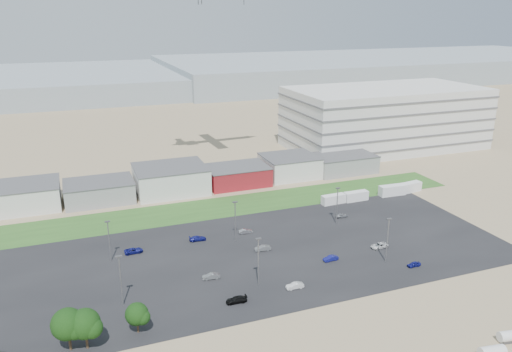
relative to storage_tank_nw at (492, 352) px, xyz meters
name	(u,v)px	position (x,y,z in m)	size (l,w,h in m)	color
ground	(274,301)	(-27.04, 28.65, -1.28)	(700.00, 700.00, 0.00)	#8B7458
parking_lot	(261,254)	(-22.04, 48.65, -1.28)	(120.00, 50.00, 0.01)	black
grass_strip	(205,209)	(-27.04, 80.65, -1.27)	(160.00, 16.00, 0.02)	#2D5720
hills_backdrop	(166,80)	(12.96, 343.65, 3.22)	(700.00, 200.00, 9.00)	gray
building_row	(136,183)	(-44.04, 99.65, 2.72)	(170.00, 20.00, 8.00)	silver
parking_garage	(384,118)	(62.96, 123.65, 11.22)	(80.00, 40.00, 25.00)	silver
storage_tank_nw	(492,352)	(0.00, 0.00, 0.00)	(4.27, 2.13, 2.56)	silver
storage_tank_ne	(509,336)	(6.28, 2.52, -0.17)	(3.69, 1.84, 2.21)	silver
box_trailer_a	(333,199)	(10.17, 71.49, 0.10)	(7.38, 2.31, 2.77)	silver
box_trailer_b	(356,196)	(17.86, 71.34, 0.15)	(7.64, 2.39, 2.86)	silver
box_trailer_c	(392,190)	(31.02, 71.47, 0.33)	(8.56, 2.68, 3.21)	silver
box_trailer_d	(410,187)	(38.03, 72.06, 0.24)	(8.12, 2.54, 3.05)	silver
tree_mid	(68,327)	(-65.02, 27.10, 3.13)	(5.88, 5.88, 8.82)	black
tree_right	(85,327)	(-62.33, 26.50, 2.94)	(5.63, 5.63, 8.45)	black
tree_near	(137,316)	(-53.61, 27.92, 2.03)	(4.41, 4.41, 6.62)	black
lightpole_front_l	(121,281)	(-55.12, 37.87, 4.05)	(1.25, 0.52, 10.66)	slate
lightpole_front_m	(258,262)	(-27.63, 35.68, 4.08)	(1.26, 0.53, 10.72)	slate
lightpole_front_r	(387,240)	(3.52, 35.03, 4.05)	(1.26, 0.52, 10.67)	slate
lightpole_back_l	(109,241)	(-55.57, 57.60, 3.68)	(1.17, 0.49, 9.92)	slate
lightpole_back_m	(235,221)	(-25.33, 57.60, 3.96)	(1.23, 0.51, 10.48)	slate
lightpole_back_r	(337,206)	(3.68, 58.24, 3.84)	(1.21, 0.50, 10.25)	slate
parked_car_0	(379,246)	(6.12, 41.40, -0.67)	(2.02, 4.38, 1.22)	silver
parked_car_1	(331,258)	(-8.15, 39.77, -0.68)	(1.27, 3.63, 1.20)	navy
parked_car_2	(414,264)	(8.05, 30.68, -0.74)	(1.29, 3.20, 1.09)	navy
parked_car_3	(236,300)	(-34.07, 30.88, -0.67)	(1.72, 4.24, 1.23)	black
parked_car_4	(211,276)	(-36.23, 41.55, -0.66)	(1.31, 3.76, 1.24)	#595B5E
parked_car_6	(198,238)	(-34.21, 60.98, -0.67)	(1.70, 4.19, 1.22)	navy
parked_car_7	(263,248)	(-20.96, 50.09, -0.64)	(1.36, 3.89, 1.28)	#595B5E
parked_car_8	(342,216)	(7.09, 61.24, -0.71)	(1.36, 3.38, 1.15)	#A5A5AA
parked_car_9	(134,251)	(-50.17, 59.77, -0.67)	(2.03, 4.40, 1.22)	navy
parked_car_11	(246,231)	(-21.48, 60.77, -0.69)	(1.24, 3.56, 1.17)	#A5A5AA
parked_car_13	(295,286)	(-21.03, 31.62, -0.67)	(1.30, 3.74, 1.23)	silver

